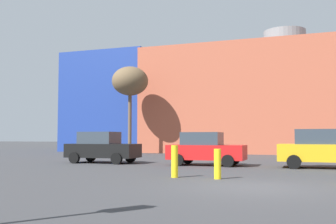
% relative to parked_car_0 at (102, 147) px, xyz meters
% --- Properties ---
extents(ground_plane, '(200.00, 200.00, 0.00)m').
position_rel_parked_car_0_xyz_m(ground_plane, '(9.43, -8.24, -0.86)').
color(ground_plane, '#38383A').
extents(building_backdrop, '(43.67, 12.80, 11.76)m').
position_rel_parked_car_0_xyz_m(building_backdrop, '(8.90, 20.11, 4.11)').
color(building_backdrop, '#B2563D').
rests_on(building_backdrop, ground_plane).
extents(parked_car_0, '(4.00, 1.97, 1.74)m').
position_rel_parked_car_0_xyz_m(parked_car_0, '(0.00, 0.00, 0.00)').
color(parked_car_0, black).
rests_on(parked_car_0, ground_plane).
extents(parked_car_1, '(3.90, 1.92, 1.69)m').
position_rel_parked_car_0_xyz_m(parked_car_1, '(5.95, -0.00, -0.02)').
color(parked_car_1, red).
rests_on(parked_car_1, ground_plane).
extents(parked_car_2, '(4.17, 2.05, 1.81)m').
position_rel_parked_car_0_xyz_m(parked_car_2, '(11.57, 0.00, 0.04)').
color(parked_car_2, gold).
rests_on(parked_car_2, ground_plane).
extents(bare_tree_0, '(3.11, 3.11, 7.49)m').
position_rel_parked_car_0_xyz_m(bare_tree_0, '(-3.43, 11.06, 5.31)').
color(bare_tree_0, brown).
rests_on(bare_tree_0, ground_plane).
extents(bollard_yellow_0, '(0.24, 0.24, 1.15)m').
position_rel_parked_car_0_xyz_m(bollard_yellow_0, '(6.43, -6.39, -0.29)').
color(bollard_yellow_0, yellow).
rests_on(bollard_yellow_0, ground_plane).
extents(bollard_yellow_1, '(0.24, 0.24, 1.03)m').
position_rel_parked_car_0_xyz_m(bollard_yellow_1, '(7.99, -6.39, -0.35)').
color(bollard_yellow_1, yellow).
rests_on(bollard_yellow_1, ground_plane).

